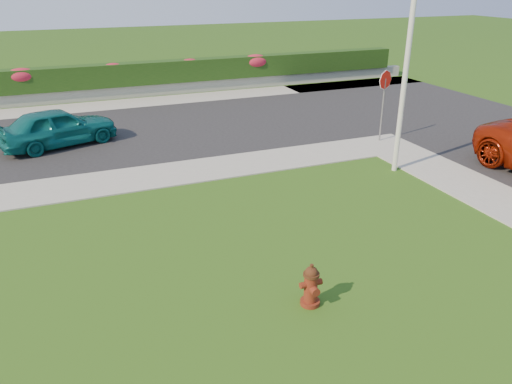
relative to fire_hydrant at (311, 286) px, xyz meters
name	(u,v)px	position (x,y,z in m)	size (l,w,h in m)	color
ground	(352,351)	(0.05, -1.40, -0.41)	(120.00, 120.00, 0.00)	black
street_far	(33,143)	(-4.95, 12.60, -0.39)	(26.00, 8.00, 0.04)	black
curb_corner	(385,145)	(7.05, 7.60, -0.39)	(2.00, 2.00, 0.04)	gray
sidewalk_beyond	(123,104)	(-0.95, 17.60, -0.39)	(34.00, 2.00, 0.04)	gray
retaining_wall	(118,92)	(-0.95, 19.10, -0.11)	(34.00, 0.40, 0.60)	gray
hedge	(116,75)	(-0.95, 19.20, 0.74)	(32.00, 0.90, 1.10)	black
fire_hydrant	(311,286)	(0.00, 0.00, 0.00)	(0.44, 0.42, 0.87)	#4B1D0B
sedan_teal	(58,127)	(-3.99, 11.85, 0.32)	(1.63, 4.05, 1.38)	#0C5C5D
utility_pole	(404,82)	(5.80, 5.32, 2.39)	(0.16, 0.16, 5.61)	silver
stop_sign	(385,89)	(7.13, 8.06, 1.56)	(0.68, 0.26, 2.65)	slate
flower_clump_c	(22,76)	(-5.25, 19.10, 1.01)	(1.40, 0.90, 0.70)	#C22140
flower_clump_d	(113,69)	(-1.07, 19.10, 1.07)	(1.08, 0.69, 0.54)	#C22140
flower_clump_e	(190,64)	(2.85, 19.10, 1.08)	(1.03, 0.66, 0.51)	#C22140
flower_clump_f	(255,61)	(6.54, 19.10, 0.99)	(1.49, 0.95, 0.74)	#C22140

